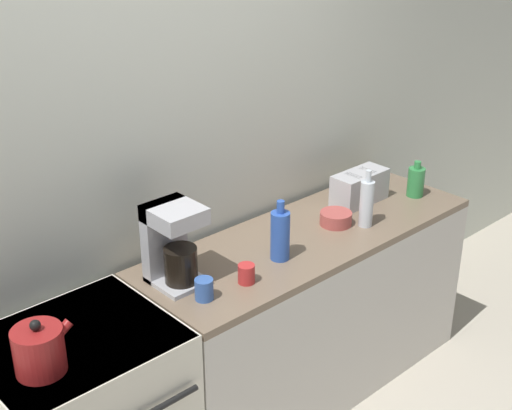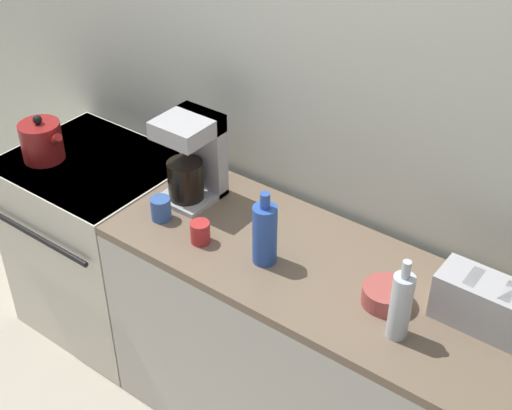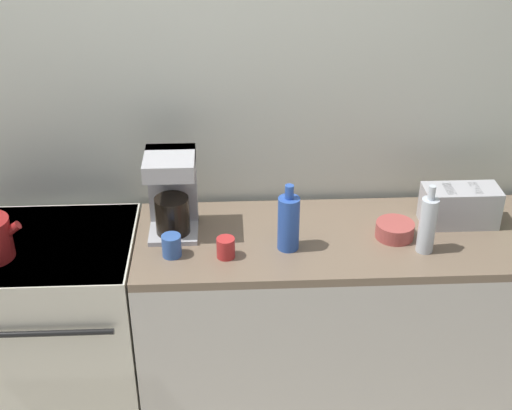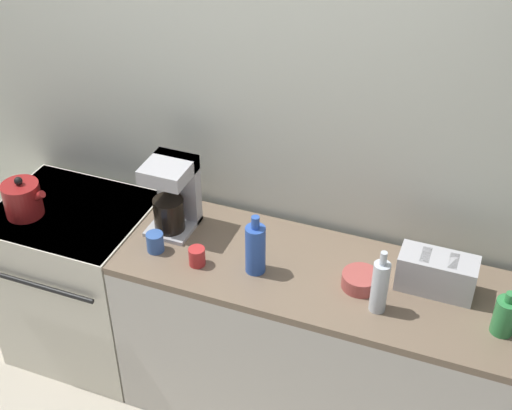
% 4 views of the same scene
% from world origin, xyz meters
% --- Properties ---
extents(wall_back, '(8.00, 0.05, 2.60)m').
position_xyz_m(wall_back, '(0.00, 0.67, 1.30)').
color(wall_back, silver).
rests_on(wall_back, ground_plane).
extents(counter_block, '(1.81, 0.61, 0.90)m').
position_xyz_m(counter_block, '(0.64, 0.31, 0.45)').
color(counter_block, silver).
rests_on(counter_block, ground_plane).
extents(kettle, '(0.22, 0.18, 0.21)m').
position_xyz_m(kettle, '(-0.81, 0.21, 0.98)').
color(kettle, maroon).
rests_on(kettle, stove).
extents(toaster, '(0.32, 0.14, 0.17)m').
position_xyz_m(toaster, '(1.09, 0.38, 0.98)').
color(toaster, '#BCBCC1').
rests_on(toaster, counter_block).
extents(coffee_maker, '(0.20, 0.22, 0.35)m').
position_xyz_m(coffee_maker, '(-0.11, 0.39, 1.08)').
color(coffee_maker, '#B7B7BC').
rests_on(coffee_maker, counter_block).
extents(bottle_blue, '(0.09, 0.09, 0.28)m').
position_xyz_m(bottle_blue, '(0.36, 0.23, 1.02)').
color(bottle_blue, '#2D56B7').
rests_on(bottle_blue, counter_block).
extents(bottle_clear, '(0.07, 0.07, 0.29)m').
position_xyz_m(bottle_clear, '(0.90, 0.18, 1.02)').
color(bottle_clear, silver).
rests_on(bottle_clear, counter_block).
extents(bottle_green, '(0.09, 0.09, 0.20)m').
position_xyz_m(bottle_green, '(1.38, 0.23, 0.98)').
color(bottle_green, '#338C47').
rests_on(bottle_green, counter_block).
extents(cup_blue, '(0.08, 0.08, 0.09)m').
position_xyz_m(cup_blue, '(-0.10, 0.19, 0.94)').
color(cup_blue, '#3860B2').
rests_on(cup_blue, counter_block).
extents(cup_red, '(0.07, 0.07, 0.08)m').
position_xyz_m(cup_red, '(0.11, 0.17, 0.94)').
color(cup_red, red).
rests_on(cup_red, counter_block).
extents(bowl, '(0.16, 0.16, 0.07)m').
position_xyz_m(bowl, '(0.80, 0.29, 0.93)').
color(bowl, '#B24C47').
rests_on(bowl, counter_block).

